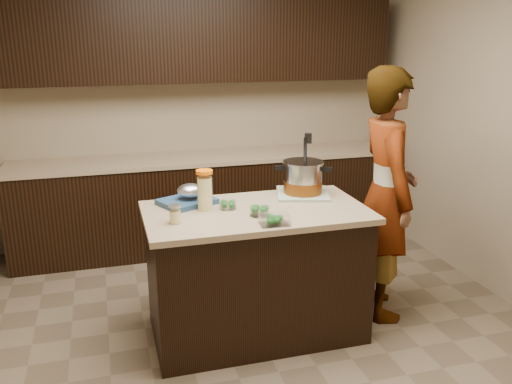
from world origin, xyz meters
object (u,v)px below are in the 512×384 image
lemonade_pitcher (205,192)px  island (256,272)px  person (386,195)px  stock_pot (303,179)px

lemonade_pitcher → island: bearing=-15.7°
island → person: size_ratio=0.81×
lemonade_pitcher → person: bearing=-1.9°
lemonade_pitcher → person: 1.31m
stock_pot → lemonade_pitcher: size_ratio=1.57×
lemonade_pitcher → person: size_ratio=0.15×
stock_pot → person: 0.60m
stock_pot → island: bearing=-127.1°
stock_pot → person: person is taller
island → person: person is taller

